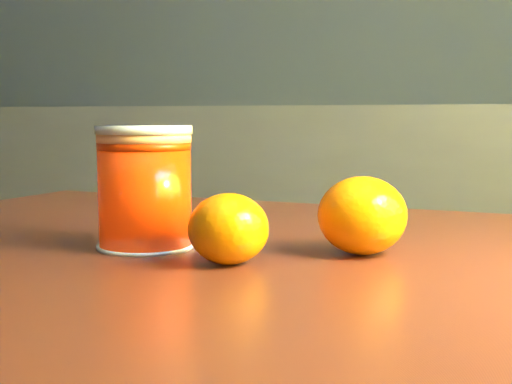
% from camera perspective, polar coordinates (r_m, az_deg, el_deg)
% --- Properties ---
extents(kitchen_counter, '(3.15, 0.60, 0.90)m').
position_cam_1_polar(kitchen_counter, '(2.28, -5.72, -4.61)').
color(kitchen_counter, '#55555A').
rests_on(kitchen_counter, ground).
extents(table, '(1.02, 0.73, 0.76)m').
position_cam_1_polar(table, '(0.63, 1.36, -13.70)').
color(table, '#5A2516').
rests_on(table, ground).
extents(juice_glass, '(0.09, 0.09, 0.11)m').
position_cam_1_polar(juice_glass, '(0.64, -8.88, 0.32)').
color(juice_glass, '#F42F04').
rests_on(juice_glass, table).
extents(orange_front, '(0.09, 0.09, 0.07)m').
position_cam_1_polar(orange_front, '(0.62, 8.50, -1.87)').
color(orange_front, orange).
rests_on(orange_front, table).
extents(orange_back, '(0.09, 0.09, 0.06)m').
position_cam_1_polar(orange_back, '(0.57, -2.22, -2.95)').
color(orange_back, orange).
rests_on(orange_back, table).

